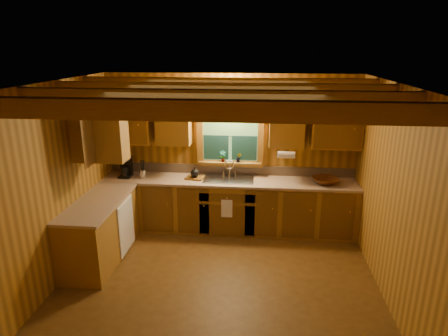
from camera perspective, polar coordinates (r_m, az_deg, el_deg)
The scene contains 20 objects.
room at distance 4.77m, azimuth -0.94°, elevation -3.45°, with size 4.20×4.20×4.20m.
ceiling_beams at distance 4.48m, azimuth -1.01°, elevation 10.90°, with size 4.20×2.54×0.18m.
base_cabinets at distance 6.34m, azimuth -4.04°, elevation -6.50°, with size 4.20×2.22×0.86m.
countertop at distance 6.18m, azimuth -4.00°, elevation -2.67°, with size 4.20×2.24×0.04m.
backsplash at distance 6.64m, azimuth 0.91°, elevation -0.24°, with size 4.20×0.02×0.16m, color tan.
dishwasher_panel at distance 6.05m, azimuth -14.26°, elevation -8.27°, with size 0.02×0.60×0.80m, color white.
upper_cabinets at distance 6.06m, azimuth -4.78°, elevation 6.35°, with size 4.19×1.77×0.78m.
window at distance 6.48m, azimuth 0.92°, elevation 4.33°, with size 1.12×0.08×1.00m.
window_sill at distance 6.54m, azimuth 0.87°, elevation 0.75°, with size 1.06×0.14×0.04m, color brown.
wall_sconce at distance 6.25m, azimuth 0.86°, elevation 9.77°, with size 0.45×0.21×0.17m.
paper_towel_roll at distance 6.19m, azimuth 9.18°, elevation 1.95°, with size 0.11×0.11×0.27m, color white.
dish_towel at distance 6.23m, azimuth 0.42°, elevation -6.01°, with size 0.18×0.01×0.30m, color white.
sink at distance 6.42m, azimuth 0.70°, elevation -2.06°, with size 0.82×0.48×0.43m.
coffee_maker at distance 6.71m, azimuth -14.33°, elevation 0.18°, with size 0.19×0.25×0.35m.
utensil_crock at distance 6.61m, azimuth -11.94°, elevation -0.76°, with size 0.11×0.11×0.31m.
cutting_board at distance 6.46m, azimuth -4.33°, elevation -1.45°, with size 0.30×0.21×0.03m, color brown.
teakettle at distance 6.43m, azimuth -4.34°, elevation -0.75°, with size 0.14×0.14×0.18m.
wicker_basket at distance 6.40m, azimuth 14.76°, elevation -1.83°, with size 0.41×0.41×0.10m, color #48230C.
potted_plant_left at distance 6.50m, azimuth -0.19°, elevation 1.75°, with size 0.11×0.07×0.20m, color brown.
potted_plant_right at distance 6.49m, azimuth 2.17°, elevation 1.55°, with size 0.09×0.07×0.17m, color brown.
Camera 1 is at (0.51, -4.42, 3.00)m, focal length 30.94 mm.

